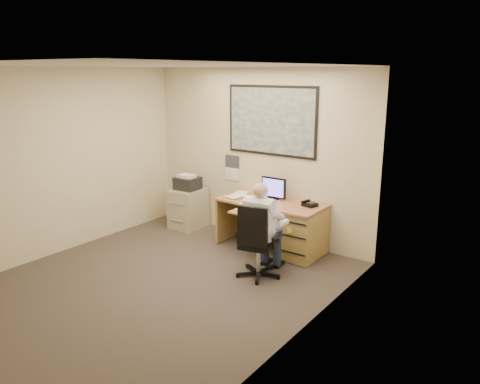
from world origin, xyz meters
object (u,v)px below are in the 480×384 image
Objects in this scene: filing_cabinet at (188,205)px; desk at (291,225)px; office_chair at (256,256)px; person at (260,230)px.

desk is at bearing -2.44° from filing_cabinet.
person is (0.01, 0.08, 0.33)m from office_chair.
person reaches higher than desk.
desk is 1.59× the size of office_chair.
filing_cabinet is 2.32m from office_chair.
person is (2.10, -0.93, 0.23)m from filing_cabinet.
filing_cabinet is 0.93× the size of office_chair.
desk is 1.27× the size of person.
desk is at bearing 88.12° from person.
person is at bearing -25.94° from filing_cabinet.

